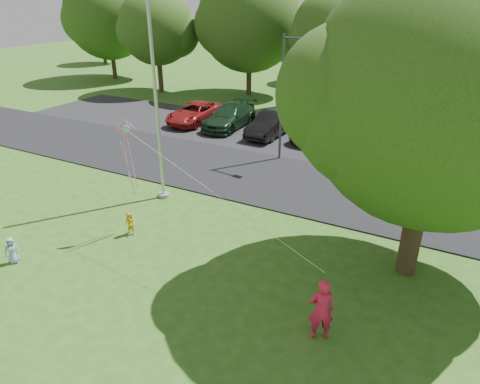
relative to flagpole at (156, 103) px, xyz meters
The scene contains 14 objects.
ground 7.39m from the flagpole, 55.01° to the right, with size 120.00×120.00×0.00m, color #2A5917.
park_road 6.73m from the flagpole, 48.81° to the left, with size 60.00×6.00×0.06m, color black.
parking_strip 11.82m from the flagpole, 71.57° to the left, with size 42.00×7.00×0.06m, color black.
flagpole is the anchor object (origin of this frame).
street_lamp 7.29m from the flagpole, 66.56° to the left, with size 1.80×0.41×6.41m.
trash_can 10.60m from the flagpole, 43.13° to the left, with size 0.59×0.59×0.93m.
big_tree 10.33m from the flagpole, ahead, with size 8.28×7.38×9.37m.
tree_row 19.95m from the flagpole, 75.18° to the left, with size 64.35×11.94×10.88m.
horizon_trees 29.85m from the flagpole, 75.32° to the left, with size 77.46×7.20×7.02m.
parked_cars 11.24m from the flagpole, 78.32° to the left, with size 19.80×5.12×1.48m.
woman 10.60m from the flagpole, 29.27° to the right, with size 0.65×0.43×1.79m, color red.
child_yellow 5.00m from the flagpole, 73.82° to the right, with size 0.45×0.35×0.92m, color yellow.
child_blue 7.55m from the flagpole, 101.42° to the right, with size 0.46×0.30×0.94m, color #85ACCC.
kite 3.27m from the flagpole, 68.80° to the right, with size 8.08×2.27×2.92m.
Camera 1 is at (7.50, -8.46, 8.23)m, focal length 32.00 mm.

